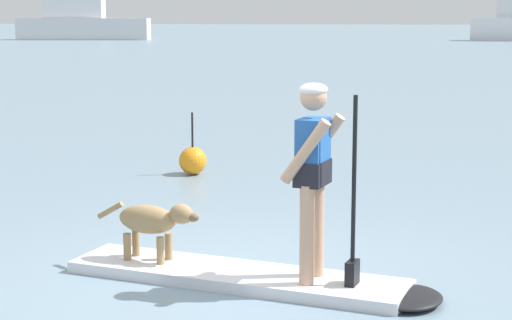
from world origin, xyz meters
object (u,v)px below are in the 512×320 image
object	(u,v)px
dog	(152,221)
paddleboard	(260,279)
moored_boat_center	(82,22)
marker_buoy	(193,161)
person_paddler	(315,167)

from	to	relation	value
dog	paddleboard	bearing A→B (deg)	-12.33
paddleboard	moored_boat_center	xyz separation A→B (m)	(-28.57, 69.06, 1.53)
moored_boat_center	marker_buoy	xyz separation A→B (m)	(26.74, -64.17, -1.37)
person_paddler	marker_buoy	size ratio (longest dim) A/B	1.82
paddleboard	person_paddler	distance (m)	1.11
paddleboard	moored_boat_center	size ratio (longest dim) A/B	0.27
paddleboard	moored_boat_center	distance (m)	74.75
paddleboard	moored_boat_center	bearing A→B (deg)	112.47
paddleboard	person_paddler	bearing A→B (deg)	-12.33
person_paddler	moored_boat_center	world-z (taller)	moored_boat_center
moored_boat_center	marker_buoy	world-z (taller)	moored_boat_center
dog	moored_boat_center	distance (m)	74.16
paddleboard	marker_buoy	world-z (taller)	marker_buoy
dog	marker_buoy	world-z (taller)	marker_buoy
person_paddler	dog	distance (m)	1.63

